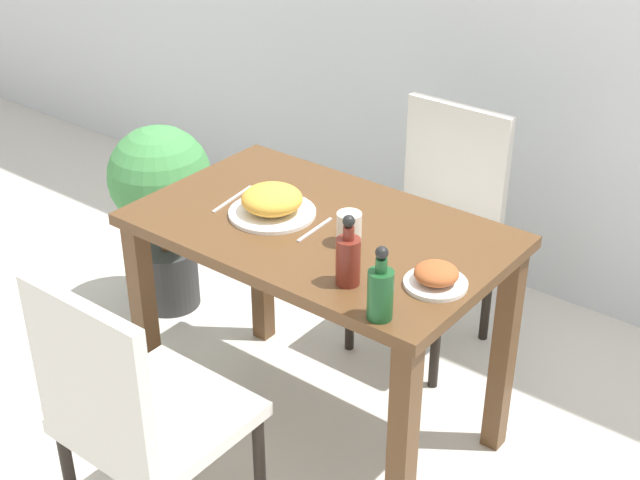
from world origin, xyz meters
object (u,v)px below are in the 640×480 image
at_px(chair_far, 436,218).
at_px(side_plate, 436,277).
at_px(drink_cup, 349,228).
at_px(condiment_bottle, 380,291).
at_px(chair_near, 134,411).
at_px(sauce_bottle, 348,258).
at_px(food_plate, 272,202).
at_px(potted_plant_left, 161,196).

distance_m(chair_far, side_plate, 0.91).
relative_size(drink_cup, condiment_bottle, 0.47).
height_order(chair_near, drink_cup, chair_near).
bearing_deg(sauce_bottle, food_plate, 156.96).
relative_size(chair_near, chair_far, 1.00).
relative_size(chair_near, condiment_bottle, 4.50).
relative_size(chair_far, potted_plant_left, 1.18).
xyz_separation_m(drink_cup, condiment_bottle, (0.27, -0.25, 0.03)).
xyz_separation_m(food_plate, sauce_bottle, (0.40, -0.17, 0.03)).
height_order(chair_far, food_plate, chair_far).
distance_m(side_plate, sauce_bottle, 0.23).
height_order(chair_near, potted_plant_left, chair_near).
bearing_deg(condiment_bottle, chair_near, -138.32).
bearing_deg(sauce_bottle, condiment_bottle, -27.31).
bearing_deg(food_plate, chair_near, -81.86).
xyz_separation_m(chair_far, side_plate, (0.43, -0.75, 0.28)).
xyz_separation_m(drink_cup, sauce_bottle, (0.12, -0.17, 0.03)).
height_order(side_plate, potted_plant_left, side_plate).
bearing_deg(potted_plant_left, chair_near, -46.39).
bearing_deg(chair_far, sauce_bottle, -74.01).
height_order(sauce_bottle, condiment_bottle, same).
bearing_deg(potted_plant_left, drink_cup, -13.60).
relative_size(drink_cup, sauce_bottle, 0.47).
relative_size(chair_far, side_plate, 5.35).
bearing_deg(food_plate, condiment_bottle, -24.25).
bearing_deg(drink_cup, sauce_bottle, -54.56).
bearing_deg(drink_cup, food_plate, -179.99).
relative_size(chair_near, drink_cup, 9.48).
relative_size(food_plate, potted_plant_left, 0.34).
xyz_separation_m(side_plate, sauce_bottle, (-0.18, -0.13, 0.05)).
distance_m(chair_near, potted_plant_left, 1.26).
relative_size(chair_near, potted_plant_left, 1.18).
height_order(drink_cup, condiment_bottle, condiment_bottle).
relative_size(food_plate, side_plate, 1.56).
bearing_deg(condiment_bottle, chair_far, 112.92).
height_order(food_plate, drink_cup, drink_cup).
bearing_deg(drink_cup, chair_near, -105.70).
height_order(chair_near, chair_far, same).
bearing_deg(condiment_bottle, food_plate, 155.75).
xyz_separation_m(food_plate, condiment_bottle, (0.55, -0.25, 0.03)).
bearing_deg(chair_far, side_plate, -59.83).
relative_size(sauce_bottle, condiment_bottle, 1.00).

